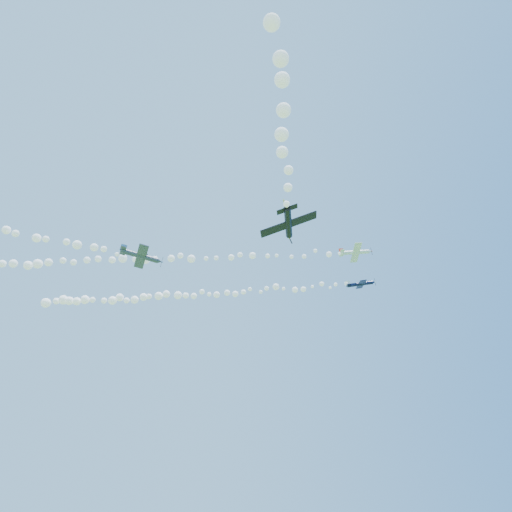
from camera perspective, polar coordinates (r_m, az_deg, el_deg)
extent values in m
cylinder|color=white|center=(88.89, 13.02, 0.48)|extent=(5.76, 2.18, 1.03)
cone|color=white|center=(89.59, 14.95, 0.60)|extent=(0.86, 0.91, 0.79)
cone|color=#AB2713|center=(89.69, 15.22, 0.61)|extent=(0.35, 0.33, 0.28)
cube|color=black|center=(89.67, 15.15, 0.61)|extent=(0.15, 0.15, 1.81)
cube|color=white|center=(88.88, 13.18, 0.43)|extent=(3.07, 7.19, 0.24)
cube|color=white|center=(88.41, 11.39, 0.41)|extent=(1.38, 2.60, 0.13)
cube|color=#AB2713|center=(88.69, 11.29, 0.68)|extent=(0.95, 0.30, 1.18)
sphere|color=black|center=(89.26, 13.49, 0.70)|extent=(0.86, 0.83, 0.72)
cylinder|color=#0D113C|center=(90.17, 13.69, -3.65)|extent=(4.78, 3.46, 1.18)
cone|color=#0D113C|center=(90.73, 15.42, -3.39)|extent=(0.94, 0.93, 0.76)
cone|color=white|center=(90.82, 15.66, -3.35)|extent=(0.37, 0.35, 0.27)
cube|color=black|center=(90.79, 15.60, -3.36)|extent=(0.34, 0.51, 1.61)
cube|color=#0D113C|center=(90.19, 13.84, -3.70)|extent=(2.95, 6.34, 1.95)
cube|color=#0D113C|center=(89.78, 12.24, -3.85)|extent=(1.31, 2.32, 0.74)
cube|color=white|center=(89.88, 12.14, -3.56)|extent=(0.97, 0.56, 1.09)
sphere|color=black|center=(90.39, 14.11, -3.39)|extent=(0.86, 0.91, 0.82)
cylinder|color=#373D51|center=(77.13, -15.24, 0.04)|extent=(6.64, 1.70, 1.58)
cone|color=#373D51|center=(77.14, -12.72, -0.70)|extent=(0.94, 0.97, 0.95)
cone|color=navy|center=(77.16, -12.37, -0.80)|extent=(0.39, 0.35, 0.34)
cube|color=black|center=(77.15, -12.46, -0.78)|extent=(0.30, 0.22, 2.07)
cube|color=#373D51|center=(77.06, -15.07, -0.10)|extent=(2.92, 8.21, 0.70)
cube|color=#373D51|center=(77.28, -17.31, 0.68)|extent=(1.37, 2.94, 0.32)
cube|color=navy|center=(77.59, -17.26, 1.06)|extent=(1.17, 0.31, 1.41)
sphere|color=black|center=(77.33, -14.50, 0.10)|extent=(0.98, 0.93, 0.89)
cylinder|color=black|center=(59.73, 4.32, 4.48)|extent=(1.21, 6.83, 1.45)
cone|color=black|center=(62.79, 4.46, 2.60)|extent=(0.95, 0.88, 0.98)
cone|color=yellow|center=(63.22, 4.47, 2.36)|extent=(0.33, 0.37, 0.35)
cube|color=black|center=(63.10, 4.47, 2.42)|extent=(0.87, 0.16, 2.07)
cube|color=black|center=(59.90, 4.38, 4.23)|extent=(8.01, 4.13, 3.00)
cube|color=black|center=(57.28, 4.18, 6.23)|extent=(2.93, 1.80, 1.11)
cube|color=yellow|center=(57.56, 3.94, 6.74)|extent=(0.86, 1.09, 1.39)
sphere|color=black|center=(60.75, 4.21, 4.28)|extent=(1.23, 1.04, 1.09)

